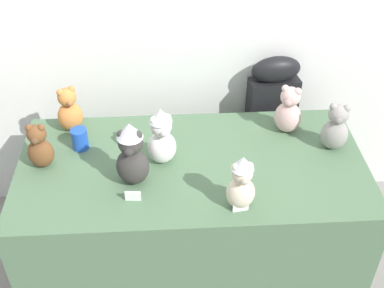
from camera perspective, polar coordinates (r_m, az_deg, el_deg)
name	(u,v)px	position (r m, az deg, el deg)	size (l,w,h in m)	color
wall_back	(184,1)	(2.68, -0.87, 15.99)	(7.00, 0.08, 2.60)	white
display_table	(192,218)	(2.66, 0.00, -8.49)	(1.68, 0.83, 0.76)	#4C6B4C
instrument_case	(269,132)	(3.03, 8.75, 1.32)	(0.29, 0.16, 1.03)	black
teddy_bear_ash	(336,128)	(2.52, 16.10, 1.77)	(0.16, 0.14, 0.26)	gray
teddy_bear_charcoal	(132,155)	(2.21, -6.92, -1.23)	(0.17, 0.15, 0.33)	#383533
teddy_bear_ginger	(69,110)	(2.62, -13.86, 3.76)	(0.16, 0.16, 0.25)	#D17F3D
teddy_bear_chestnut	(40,147)	(2.42, -17.04, -0.34)	(0.13, 0.11, 0.24)	brown
teddy_bear_snow	(162,137)	(2.32, -3.51, 0.82)	(0.16, 0.15, 0.30)	white
teddy_bear_cream	(241,183)	(2.11, 5.67, -4.47)	(0.13, 0.12, 0.27)	beige
teddy_bear_blush	(289,111)	(2.58, 10.98, 3.74)	(0.18, 0.17, 0.27)	beige
party_cup_blue	(80,139)	(2.52, -12.71, 0.56)	(0.08, 0.08, 0.11)	blue
name_card_front_left	(133,196)	(2.21, -6.77, -5.94)	(0.07, 0.01, 0.05)	white
name_card_front_middle	(241,207)	(2.16, 5.60, -7.14)	(0.07, 0.01, 0.05)	white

